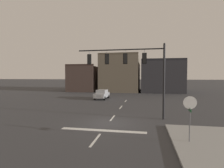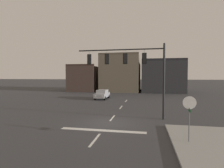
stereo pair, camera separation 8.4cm
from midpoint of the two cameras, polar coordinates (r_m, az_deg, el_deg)
The scene contains 8 objects.
ground_plane at distance 15.54m, azimuth -1.08°, elevation -12.40°, with size 400.00×400.00×0.00m, color #353538.
sidewalk_near_corner at distance 12.10m, azimuth 31.18°, elevation -16.78°, with size 5.00×8.00×0.15m, color gray.
stop_bar_paint at distance 13.66m, azimuth -2.85°, elevation -14.50°, with size 6.40×0.50×0.01m, color silver.
lane_centreline at distance 17.44m, azimuth 0.29°, elevation -10.73°, with size 0.16×26.40×0.01m.
signal_mast_near_side at distance 17.16m, azimuth 6.74°, elevation 5.98°, with size 8.32×0.41×7.03m.
stop_sign at distance 11.51m, azimuth 23.58°, elevation -6.97°, with size 0.76×0.64×2.83m.
car_lot_nearside at distance 31.47m, azimuth -3.06°, elevation -3.21°, with size 1.99×4.49×1.61m.
building_row at distance 48.30m, azimuth 5.90°, elevation 2.55°, with size 28.85×12.96×9.58m.
Camera 2 is at (3.11, -14.69, 4.00)m, focal length 28.77 mm.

